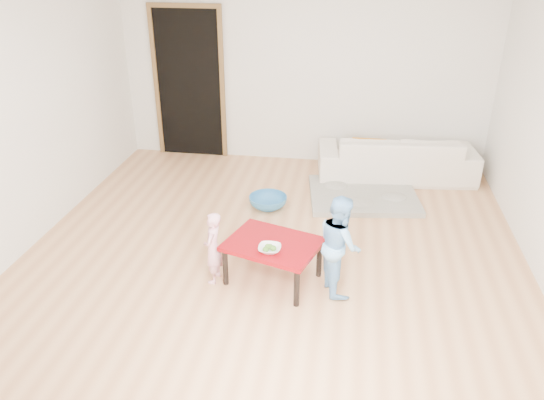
% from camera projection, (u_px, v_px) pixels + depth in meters
% --- Properties ---
extents(floor, '(5.00, 5.00, 0.01)m').
position_uv_depth(floor, '(275.00, 248.00, 5.46)').
color(floor, tan).
rests_on(floor, ground).
extents(back_wall, '(5.00, 0.02, 2.60)m').
position_uv_depth(back_wall, '(304.00, 69.00, 7.10)').
color(back_wall, white).
rests_on(back_wall, floor).
extents(left_wall, '(0.02, 5.00, 2.60)m').
position_uv_depth(left_wall, '(26.00, 115.00, 5.24)').
color(left_wall, white).
rests_on(left_wall, floor).
extents(doorway, '(1.02, 0.08, 2.11)m').
position_uv_depth(doorway, '(190.00, 85.00, 7.43)').
color(doorway, brown).
rests_on(doorway, back_wall).
extents(sofa, '(2.09, 1.00, 0.59)m').
position_uv_depth(sofa, '(396.00, 156.00, 6.97)').
color(sofa, white).
rests_on(sofa, floor).
extents(cushion, '(0.45, 0.40, 0.12)m').
position_uv_depth(cushion, '(369.00, 148.00, 6.83)').
color(cushion, orange).
rests_on(cushion, sofa).
extents(red_table, '(0.96, 0.83, 0.41)m').
position_uv_depth(red_table, '(273.00, 261.00, 4.87)').
color(red_table, maroon).
rests_on(red_table, floor).
extents(bowl, '(0.20, 0.20, 0.05)m').
position_uv_depth(bowl, '(270.00, 249.00, 4.63)').
color(bowl, white).
rests_on(bowl, red_table).
extents(broccoli, '(0.12, 0.12, 0.06)m').
position_uv_depth(broccoli, '(270.00, 248.00, 4.63)').
color(broccoli, '#2D5919').
rests_on(broccoli, red_table).
extents(child_pink, '(0.18, 0.26, 0.70)m').
position_uv_depth(child_pink, '(213.00, 248.00, 4.80)').
color(child_pink, pink).
rests_on(child_pink, floor).
extents(child_blue, '(0.48, 0.54, 0.93)m').
position_uv_depth(child_blue, '(340.00, 244.00, 4.64)').
color(child_blue, '#6AADF6').
rests_on(child_blue, floor).
extents(basin, '(0.45, 0.45, 0.14)m').
position_uv_depth(basin, '(268.00, 202.00, 6.26)').
color(basin, teal).
rests_on(basin, floor).
extents(blanket, '(1.42, 1.24, 0.06)m').
position_uv_depth(blanket, '(363.00, 195.00, 6.52)').
color(blanket, '#A7A493').
rests_on(blanket, floor).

